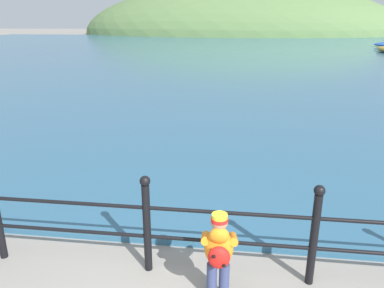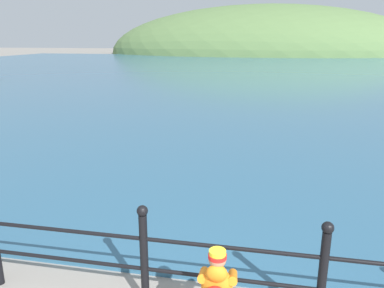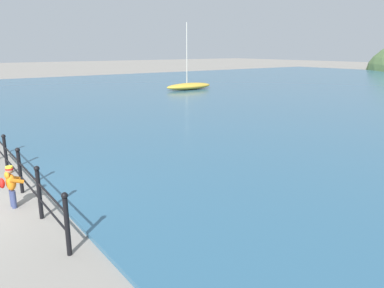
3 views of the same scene
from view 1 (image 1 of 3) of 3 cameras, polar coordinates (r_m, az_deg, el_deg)
The scene contains 4 objects.
water at distance 34.28m, azimuth 6.73°, elevation 13.87°, with size 80.00×60.00×0.10m, color #2D5B7A.
far_hillside at distance 71.58m, azimuth 7.30°, elevation 16.25°, with size 57.24×31.48×17.18m.
iron_railing at distance 4.39m, azimuth -6.91°, elevation -11.65°, with size 7.55×0.12×1.21m.
child_in_coat at distance 3.97m, azimuth 4.10°, elevation -15.79°, with size 0.40×0.54×1.00m.
Camera 1 is at (0.52, -2.16, 2.85)m, focal length 35.00 mm.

